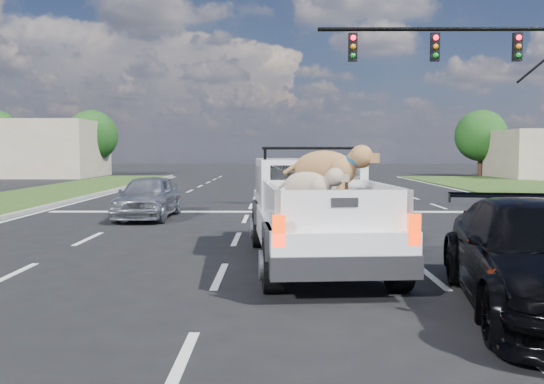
{
  "coord_description": "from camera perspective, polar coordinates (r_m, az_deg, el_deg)",
  "views": [
    {
      "loc": [
        -0.82,
        -9.43,
        2.09
      ],
      "look_at": [
        -0.9,
        2.0,
        1.26
      ],
      "focal_mm": 38.0,
      "sensor_mm": 36.0,
      "label": 1
    }
  ],
  "objects": [
    {
      "name": "road_markings",
      "position": [
        16.14,
        3.31,
        -3.27
      ],
      "size": [
        17.75,
        60.0,
        0.01
      ],
      "color": "silver",
      "rests_on": "ground"
    },
    {
      "name": "black_coupe",
      "position": [
        8.21,
        25.01,
        -5.87
      ],
      "size": [
        2.77,
        5.18,
        1.43
      ],
      "primitive_type": "imported",
      "rotation": [
        0.0,
        0.0,
        -0.16
      ],
      "color": "black",
      "rests_on": "ground"
    },
    {
      "name": "silver_sedan",
      "position": [
        18.12,
        -12.14,
        -0.43
      ],
      "size": [
        1.64,
        3.96,
        1.34
      ],
      "primitive_type": "imported",
      "rotation": [
        0.0,
        0.0,
        -0.01
      ],
      "color": "#B6B9BE",
      "rests_on": "ground"
    },
    {
      "name": "tree_far_d",
      "position": [
        50.33,
        20.01,
        5.26
      ],
      "size": [
        4.2,
        4.2,
        5.4
      ],
      "color": "#332114",
      "rests_on": "ground"
    },
    {
      "name": "ground",
      "position": [
        9.69,
        5.29,
        -8.31
      ],
      "size": [
        160.0,
        160.0,
        0.0
      ],
      "primitive_type": "plane",
      "color": "black",
      "rests_on": "ground"
    },
    {
      "name": "tree_far_c",
      "position": [
        49.81,
        -17.42,
        5.33
      ],
      "size": [
        4.2,
        4.2,
        5.4
      ],
      "color": "#332114",
      "rests_on": "ground"
    },
    {
      "name": "pickup_truck",
      "position": [
        10.71,
        4.17,
        -1.58
      ],
      "size": [
        2.53,
        5.89,
        2.15
      ],
      "rotation": [
        0.0,
        0.0,
        0.08
      ],
      "color": "black",
      "rests_on": "ground"
    },
    {
      "name": "building_left",
      "position": [
        49.31,
        -22.55,
        3.96
      ],
      "size": [
        10.0,
        8.0,
        4.4
      ],
      "primitive_type": "cube",
      "color": "#BBAB8F",
      "rests_on": "ground"
    },
    {
      "name": "traffic_signal",
      "position": [
        21.64,
        22.56,
        10.84
      ],
      "size": [
        9.11,
        0.31,
        7.0
      ],
      "color": "black",
      "rests_on": "ground"
    }
  ]
}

